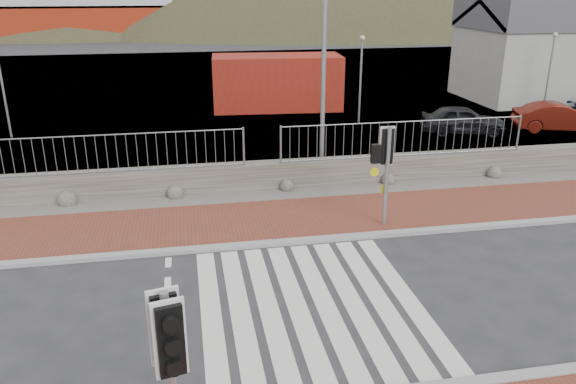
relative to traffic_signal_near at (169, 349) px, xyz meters
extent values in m
plane|color=#28282B|center=(2.76, 3.95, -2.08)|extent=(220.00, 220.00, 0.00)
cube|color=brown|center=(2.76, 8.45, -2.04)|extent=(40.00, 3.00, 0.08)
cube|color=gray|center=(2.76, 6.95, -2.03)|extent=(40.00, 0.25, 0.12)
cube|color=silver|center=(0.66, 3.95, -2.07)|extent=(0.42, 5.60, 0.01)
cube|color=silver|center=(1.26, 3.95, -2.07)|extent=(0.42, 5.60, 0.01)
cube|color=silver|center=(1.86, 3.95, -2.07)|extent=(0.42, 5.60, 0.01)
cube|color=silver|center=(2.46, 3.95, -2.07)|extent=(0.42, 5.60, 0.01)
cube|color=silver|center=(3.06, 3.95, -2.07)|extent=(0.42, 5.60, 0.01)
cube|color=silver|center=(3.66, 3.95, -2.07)|extent=(0.42, 5.60, 0.01)
cube|color=silver|center=(4.26, 3.95, -2.07)|extent=(0.42, 5.60, 0.01)
cube|color=silver|center=(4.86, 3.95, -2.07)|extent=(0.42, 5.60, 0.01)
cube|color=#59544C|center=(2.76, 10.45, -2.05)|extent=(40.00, 1.50, 0.06)
cube|color=#4A443D|center=(2.76, 11.25, -1.63)|extent=(40.00, 0.60, 0.90)
cylinder|color=gray|center=(-2.04, 11.10, 0.02)|extent=(8.40, 0.04, 0.04)
cylinder|color=gray|center=(2.16, 11.10, -0.58)|extent=(0.07, 0.07, 1.20)
cylinder|color=gray|center=(7.56, 11.10, 0.02)|extent=(8.40, 0.04, 0.04)
cylinder|color=gray|center=(3.36, 11.10, -0.58)|extent=(0.07, 0.07, 1.20)
cylinder|color=gray|center=(11.76, 11.10, -0.58)|extent=(0.07, 0.07, 1.20)
cube|color=#4C4C4F|center=(2.76, 31.85, -2.08)|extent=(120.00, 40.00, 0.50)
cube|color=#3F4C54|center=(2.76, 66.85, -2.08)|extent=(220.00, 50.00, 0.05)
cube|color=#9E9E99|center=(22.76, 23.85, -0.08)|extent=(12.00, 6.00, 4.00)
ellipsoid|color=#31331E|center=(-12.24, 91.85, -22.08)|extent=(106.40, 68.40, 76.00)
ellipsoid|color=#31331E|center=(32.76, 91.85, -28.08)|extent=(140.00, 90.00, 100.00)
cube|color=black|center=(0.00, 0.00, 0.24)|extent=(0.46, 0.33, 1.08)
sphere|color=#0CE53F|center=(0.00, 0.00, -0.07)|extent=(0.15, 0.15, 0.15)
cylinder|color=gray|center=(5.66, 7.55, -0.65)|extent=(0.11, 0.11, 2.87)
cube|color=#CCBC0C|center=(5.66, 7.55, -1.01)|extent=(0.14, 0.08, 0.23)
cube|color=black|center=(5.66, 7.55, 0.22)|extent=(0.41, 0.25, 1.07)
sphere|color=#0CE53F|center=(5.66, 7.55, -0.08)|extent=(0.15, 0.15, 0.15)
cube|color=black|center=(5.30, 7.54, 0.07)|extent=(0.23, 0.17, 0.51)
cylinder|color=gray|center=(4.96, 12.05, 2.49)|extent=(0.16, 0.16, 9.13)
cube|color=maroon|center=(5.34, 23.77, -0.67)|extent=(6.98, 3.30, 2.83)
imported|color=black|center=(12.68, 16.85, -1.45)|extent=(3.96, 2.38, 1.26)
imported|color=#58150C|center=(17.21, 16.49, -1.44)|extent=(4.12, 2.40, 1.28)
camera|label=1|loc=(0.40, -6.10, 4.31)|focal=35.00mm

